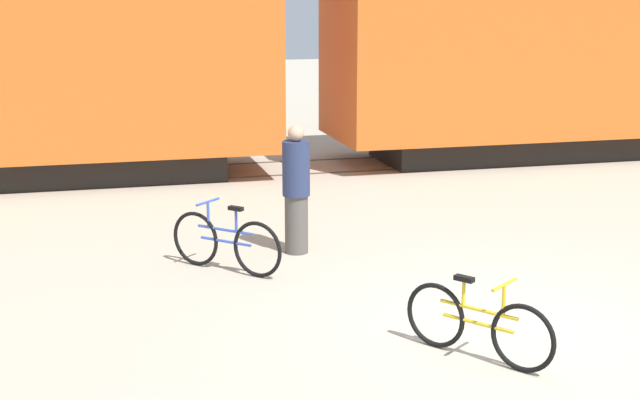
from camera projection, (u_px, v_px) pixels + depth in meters
The scene contains 7 objects.
ground_plane at pixel (510, 328), 9.56m from camera, with size 80.00×80.00×0.00m, color #B2A893.
freight_train at pixel (303, 25), 17.80m from camera, with size 57.29×2.91×5.51m.
rail_near at pixel (312, 174), 17.78m from camera, with size 69.29×0.07×0.01m, color #4C4238.
rail_far at pixel (296, 161), 19.13m from camera, with size 69.29×0.07×0.01m, color #4C4238.
bicycle_blue at pixel (226, 242), 11.46m from camera, with size 1.24×1.26×0.91m.
bicycle_yellow at pixel (478, 324), 8.69m from camera, with size 1.01×1.36×0.84m.
person_in_navy at pixel (296, 190), 12.18m from camera, with size 0.38×0.38×1.78m.
Camera 1 is at (-4.25, -8.20, 3.50)m, focal length 50.00 mm.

